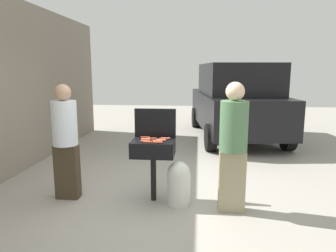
{
  "coord_description": "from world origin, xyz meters",
  "views": [
    {
      "loc": [
        0.54,
        -4.21,
        1.85
      ],
      "look_at": [
        0.07,
        0.47,
        1.0
      ],
      "focal_mm": 33.15,
      "sensor_mm": 36.0,
      "label": 1
    }
  ],
  "objects": [
    {
      "name": "ground_plane",
      "position": [
        0.0,
        0.0,
        0.0
      ],
      "size": [
        24.0,
        24.0,
        0.0
      ],
      "primitive_type": "plane",
      "color": "#9E998E"
    },
    {
      "name": "house_wall_side",
      "position": [
        -2.81,
        1.0,
        1.56
      ],
      "size": [
        0.24,
        8.0,
        3.12
      ],
      "primitive_type": "cube",
      "color": "gray",
      "rests_on": "ground"
    },
    {
      "name": "bbq_grill",
      "position": [
        -0.09,
        -0.03,
        0.74
      ],
      "size": [
        0.6,
        0.44,
        0.88
      ],
      "color": "black",
      "rests_on": "ground"
    },
    {
      "name": "grill_lid_open",
      "position": [
        -0.09,
        0.19,
        1.09
      ],
      "size": [
        0.6,
        0.05,
        0.42
      ],
      "primitive_type": "cube",
      "color": "black",
      "rests_on": "bbq_grill"
    },
    {
      "name": "hot_dog_0",
      "position": [
        0.06,
        0.03,
        0.89
      ],
      "size": [
        0.13,
        0.03,
        0.03
      ],
      "primitive_type": "cylinder",
      "rotation": [
        0.0,
        1.57,
        0.07
      ],
      "color": "#AD4228",
      "rests_on": "bbq_grill"
    },
    {
      "name": "hot_dog_1",
      "position": [
        -0.19,
        -0.0,
        0.89
      ],
      "size": [
        0.13,
        0.04,
        0.03
      ],
      "primitive_type": "cylinder",
      "rotation": [
        0.0,
        1.57,
        0.07
      ],
      "color": "#C6593D",
      "rests_on": "bbq_grill"
    },
    {
      "name": "hot_dog_2",
      "position": [
        0.03,
        -0.04,
        0.89
      ],
      "size": [
        0.13,
        0.03,
        0.03
      ],
      "primitive_type": "cylinder",
      "rotation": [
        0.0,
        1.57,
        0.01
      ],
      "color": "#C6593D",
      "rests_on": "bbq_grill"
    },
    {
      "name": "hot_dog_3",
      "position": [
        -0.19,
        -0.04,
        0.89
      ],
      "size": [
        0.13,
        0.03,
        0.03
      ],
      "primitive_type": "cylinder",
      "rotation": [
        0.0,
        1.57,
        0.04
      ],
      "color": "#C6593D",
      "rests_on": "bbq_grill"
    },
    {
      "name": "hot_dog_4",
      "position": [
        0.08,
        0.07,
        0.89
      ],
      "size": [
        0.13,
        0.03,
        0.03
      ],
      "primitive_type": "cylinder",
      "rotation": [
        0.0,
        1.57,
        -0.02
      ],
      "color": "#C6593D",
      "rests_on": "bbq_grill"
    },
    {
      "name": "hot_dog_5",
      "position": [
        0.03,
        -0.07,
        0.89
      ],
      "size": [
        0.13,
        0.03,
        0.03
      ],
      "primitive_type": "cylinder",
      "rotation": [
        0.0,
        1.57,
        0.03
      ],
      "color": "#C6593D",
      "rests_on": "bbq_grill"
    },
    {
      "name": "hot_dog_6",
      "position": [
        0.0,
        -0.2,
        0.89
      ],
      "size": [
        0.13,
        0.03,
        0.03
      ],
      "primitive_type": "cylinder",
      "rotation": [
        0.0,
        1.57,
        0.04
      ],
      "color": "#B74C33",
      "rests_on": "bbq_grill"
    },
    {
      "name": "hot_dog_7",
      "position": [
        -0.14,
        -0.19,
        0.89
      ],
      "size": [
        0.13,
        0.04,
        0.03
      ],
      "primitive_type": "cylinder",
      "rotation": [
        0.0,
        1.57,
        -0.1
      ],
      "color": "#AD4228",
      "rests_on": "bbq_grill"
    },
    {
      "name": "hot_dog_8",
      "position": [
        -0.18,
        -0.13,
        0.89
      ],
      "size": [
        0.13,
        0.03,
        0.03
      ],
      "primitive_type": "cylinder",
      "rotation": [
        0.0,
        1.57,
        -0.04
      ],
      "color": "#C6593D",
      "rests_on": "bbq_grill"
    },
    {
      "name": "hot_dog_9",
      "position": [
        -0.04,
        -0.1,
        0.89
      ],
      "size": [
        0.13,
        0.03,
        0.03
      ],
      "primitive_type": "cylinder",
      "rotation": [
        0.0,
        1.57,
        -0.02
      ],
      "color": "#AD4228",
      "rests_on": "bbq_grill"
    },
    {
      "name": "hot_dog_10",
      "position": [
        -0.22,
        0.1,
        0.89
      ],
      "size": [
        0.13,
        0.04,
        0.03
      ],
      "primitive_type": "cylinder",
      "rotation": [
        0.0,
        1.57,
        0.11
      ],
      "color": "#AD4228",
      "rests_on": "bbq_grill"
    },
    {
      "name": "hot_dog_11",
      "position": [
        -0.01,
        -0.13,
        0.89
      ],
      "size": [
        0.13,
        0.03,
        0.03
      ],
      "primitive_type": "cylinder",
      "rotation": [
        0.0,
        1.57,
        0.0
      ],
      "color": "#C6593D",
      "rests_on": "bbq_grill"
    },
    {
      "name": "hot_dog_12",
      "position": [
        -0.11,
        0.03,
        0.89
      ],
      "size": [
        0.13,
        0.03,
        0.03
      ],
      "primitive_type": "cylinder",
      "rotation": [
        0.0,
        1.57,
        0.05
      ],
      "color": "#B74C33",
      "rests_on": "bbq_grill"
    },
    {
      "name": "propane_tank",
      "position": [
        0.28,
        -0.14,
        0.32
      ],
      "size": [
        0.32,
        0.32,
        0.62
      ],
      "color": "silver",
      "rests_on": "ground"
    },
    {
      "name": "person_left",
      "position": [
        -1.34,
        -0.07,
        0.9
      ],
      "size": [
        0.35,
        0.35,
        1.66
      ],
      "rotation": [
        0.0,
        0.0,
        0.25
      ],
      "color": "#3F3323",
      "rests_on": "ground"
    },
    {
      "name": "person_right",
      "position": [
        0.99,
        -0.26,
        0.93
      ],
      "size": [
        0.36,
        0.36,
        1.71
      ],
      "rotation": [
        0.0,
        0.0,
        3.43
      ],
      "color": "gray",
      "rests_on": "ground"
    },
    {
      "name": "parked_minivan",
      "position": [
        1.54,
        4.41,
        1.03
      ],
      "size": [
        2.46,
        4.6,
        2.02
      ],
      "rotation": [
        0.0,
        0.0,
        3.26
      ],
      "color": "black",
      "rests_on": "ground"
    }
  ]
}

